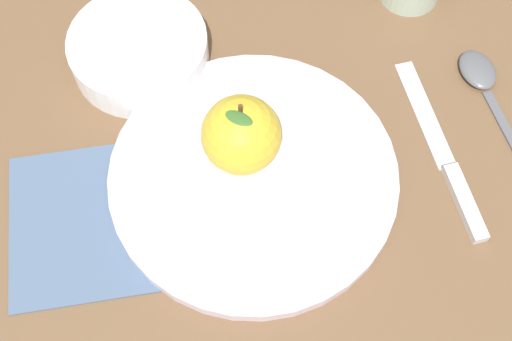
{
  "coord_description": "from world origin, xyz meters",
  "views": [
    {
      "loc": [
        0.29,
        -0.0,
        0.55
      ],
      "look_at": [
        0.02,
        -0.04,
        0.02
      ],
      "focal_mm": 46.41,
      "sensor_mm": 36.0,
      "label": 1
    }
  ],
  "objects_px": {
    "apple": "(244,135)",
    "linen_napkin": "(91,221)",
    "side_bowl": "(141,49)",
    "knife": "(449,163)",
    "spoon": "(487,84)",
    "dinner_plate": "(256,176)"
  },
  "relations": [
    {
      "from": "apple",
      "to": "linen_napkin",
      "type": "distance_m",
      "value": 0.16
    },
    {
      "from": "side_bowl",
      "to": "knife",
      "type": "bearing_deg",
      "value": 75.62
    },
    {
      "from": "apple",
      "to": "spoon",
      "type": "relative_size",
      "value": 0.53
    },
    {
      "from": "spoon",
      "to": "linen_napkin",
      "type": "bearing_deg",
      "value": -61.36
    },
    {
      "from": "dinner_plate",
      "to": "knife",
      "type": "distance_m",
      "value": 0.18
    },
    {
      "from": "spoon",
      "to": "linen_napkin",
      "type": "xyz_separation_m",
      "value": [
        0.19,
        -0.35,
        -0.0
      ]
    },
    {
      "from": "apple",
      "to": "linen_napkin",
      "type": "height_order",
      "value": "apple"
    },
    {
      "from": "side_bowl",
      "to": "knife",
      "type": "relative_size",
      "value": 0.72
    },
    {
      "from": "apple",
      "to": "linen_napkin",
      "type": "relative_size",
      "value": 0.55
    },
    {
      "from": "side_bowl",
      "to": "linen_napkin",
      "type": "bearing_deg",
      "value": -3.53
    },
    {
      "from": "dinner_plate",
      "to": "side_bowl",
      "type": "height_order",
      "value": "side_bowl"
    },
    {
      "from": "knife",
      "to": "dinner_plate",
      "type": "bearing_deg",
      "value": -77.33
    },
    {
      "from": "dinner_plate",
      "to": "knife",
      "type": "bearing_deg",
      "value": 102.67
    },
    {
      "from": "apple",
      "to": "knife",
      "type": "bearing_deg",
      "value": 96.72
    },
    {
      "from": "dinner_plate",
      "to": "linen_napkin",
      "type": "bearing_deg",
      "value": -66.85
    },
    {
      "from": "dinner_plate",
      "to": "spoon",
      "type": "height_order",
      "value": "dinner_plate"
    },
    {
      "from": "spoon",
      "to": "linen_napkin",
      "type": "relative_size",
      "value": 1.04
    },
    {
      "from": "apple",
      "to": "side_bowl",
      "type": "xyz_separation_m",
      "value": [
        -0.1,
        -0.12,
        -0.03
      ]
    },
    {
      "from": "apple",
      "to": "side_bowl",
      "type": "distance_m",
      "value": 0.16
    },
    {
      "from": "spoon",
      "to": "linen_napkin",
      "type": "height_order",
      "value": "spoon"
    },
    {
      "from": "knife",
      "to": "linen_napkin",
      "type": "relative_size",
      "value": 1.27
    },
    {
      "from": "knife",
      "to": "linen_napkin",
      "type": "bearing_deg",
      "value": -72.52
    }
  ]
}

